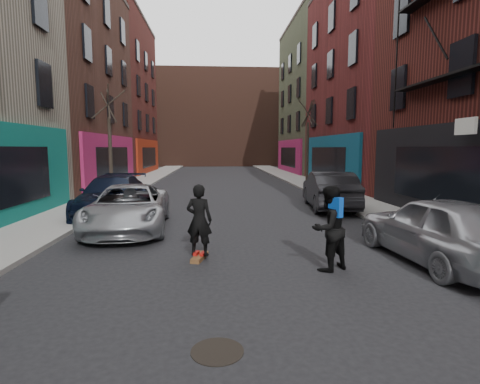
{
  "coord_description": "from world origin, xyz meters",
  "views": [
    {
      "loc": [
        -0.55,
        -2.9,
        2.65
      ],
      "look_at": [
        0.06,
        5.99,
        1.6
      ],
      "focal_mm": 28.0,
      "sensor_mm": 36.0,
      "label": 1
    }
  ],
  "objects": [
    {
      "name": "pedestrian",
      "position": [
        1.9,
        4.88,
        0.93
      ],
      "size": [
        1.12,
        1.05,
        1.84
      ],
      "rotation": [
        0.0,
        0.0,
        3.66
      ],
      "color": "black",
      "rests_on": "ground"
    },
    {
      "name": "parked_right_end",
      "position": [
        4.46,
        13.06,
        0.82
      ],
      "size": [
        2.26,
        5.12,
        1.63
      ],
      "primitive_type": "imported",
      "rotation": [
        0.0,
        0.0,
        3.03
      ],
      "color": "black",
      "rests_on": "ground"
    },
    {
      "name": "skateboard",
      "position": [
        -0.92,
        5.87,
        0.05
      ],
      "size": [
        0.42,
        0.83,
        0.1
      ],
      "primitive_type": "cube",
      "rotation": [
        0.0,
        0.0,
        -0.26
      ],
      "color": "brown",
      "rests_on": "ground"
    },
    {
      "name": "tree_left_far",
      "position": [
        -6.2,
        18.0,
        3.38
      ],
      "size": [
        2.0,
        2.0,
        6.5
      ],
      "primitive_type": null,
      "color": "black",
      "rests_on": "sidewalk_left"
    },
    {
      "name": "parked_right_far",
      "position": [
        4.6,
        5.2,
        0.8
      ],
      "size": [
        2.24,
        4.82,
        1.6
      ],
      "primitive_type": "imported",
      "rotation": [
        0.0,
        0.0,
        3.22
      ],
      "color": "#999AA1",
      "rests_on": "ground"
    },
    {
      "name": "parked_left_end",
      "position": [
        -4.6,
        12.15,
        0.78
      ],
      "size": [
        2.31,
        5.41,
        1.55
      ],
      "primitive_type": "imported",
      "rotation": [
        0.0,
        0.0,
        0.03
      ],
      "color": "black",
      "rests_on": "ground"
    },
    {
      "name": "sidewalk_right",
      "position": [
        6.25,
        30.0,
        0.07
      ],
      "size": [
        2.5,
        84.0,
        0.13
      ],
      "primitive_type": "cube",
      "color": "gray",
      "rests_on": "ground"
    },
    {
      "name": "building_far",
      "position": [
        0.0,
        56.0,
        7.0
      ],
      "size": [
        40.0,
        10.0,
        14.0
      ],
      "primitive_type": "cube",
      "color": "#47281E",
      "rests_on": "ground"
    },
    {
      "name": "manhole",
      "position": [
        -0.54,
        1.73,
        0.01
      ],
      "size": [
        0.86,
        0.86,
        0.01
      ],
      "primitive_type": "cylinder",
      "rotation": [
        0.0,
        0.0,
        -0.27
      ],
      "color": "black",
      "rests_on": "ground"
    },
    {
      "name": "skateboarder",
      "position": [
        -0.92,
        5.87,
        0.96
      ],
      "size": [
        0.71,
        0.56,
        1.71
      ],
      "primitive_type": "imported",
      "rotation": [
        0.0,
        0.0,
        2.88
      ],
      "color": "black",
      "rests_on": "skateboard"
    },
    {
      "name": "sidewalk_left",
      "position": [
        -6.25,
        30.0,
        0.07
      ],
      "size": [
        2.5,
        84.0,
        0.13
      ],
      "primitive_type": "cube",
      "color": "gray",
      "rests_on": "ground"
    },
    {
      "name": "parked_left_far",
      "position": [
        -3.34,
        9.28,
        0.73
      ],
      "size": [
        2.83,
        5.42,
        1.46
      ],
      "primitive_type": "imported",
      "rotation": [
        0.0,
        0.0,
        0.08
      ],
      "color": "#9C9EA4",
      "rests_on": "ground"
    },
    {
      "name": "tree_right_far",
      "position": [
        6.2,
        24.0,
        3.53
      ],
      "size": [
        2.0,
        2.0,
        6.8
      ],
      "primitive_type": null,
      "color": "black",
      "rests_on": "sidewalk_right"
    }
  ]
}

